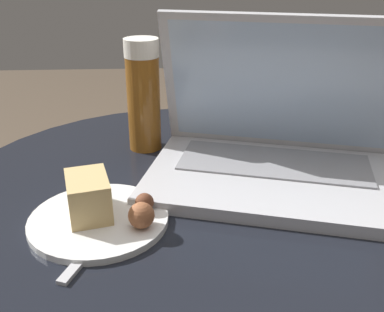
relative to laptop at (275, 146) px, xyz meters
name	(u,v)px	position (x,y,z in m)	size (l,w,h in m)	color
table	(188,275)	(-0.13, -0.03, -0.21)	(0.73, 0.73, 0.54)	#9E9EA3
laptop	(275,146)	(0.00, 0.00, 0.00)	(0.42, 0.33, 0.24)	silver
beer_glass	(143,95)	(-0.20, 0.12, 0.05)	(0.06, 0.06, 0.19)	brown
snack_plate	(99,210)	(-0.25, -0.12, -0.03)	(0.18, 0.18, 0.06)	white
fork	(105,232)	(-0.24, -0.15, -0.05)	(0.08, 0.16, 0.00)	silver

